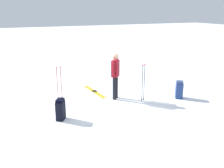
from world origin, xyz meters
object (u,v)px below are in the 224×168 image
at_px(backpack_large_dark, 179,90).
at_px(ski_poles_planted_far, 143,81).
at_px(backpack_bright, 61,110).
at_px(ski_poles_planted_near, 59,81).
at_px(ski_pair_near, 94,92).
at_px(skier_standing, 115,74).

xyz_separation_m(backpack_large_dark, ski_poles_planted_far, (1.39, -0.31, 0.43)).
bearing_deg(backpack_large_dark, ski_poles_planted_far, -12.48).
height_order(backpack_bright, ski_poles_planted_near, ski_poles_planted_near).
xyz_separation_m(backpack_bright, ski_poles_planted_far, (-3.10, -0.37, 0.43)).
height_order(ski_pair_near, backpack_bright, backpack_bright).
bearing_deg(backpack_bright, ski_poles_planted_far, -173.25).
relative_size(skier_standing, ski_pair_near, 0.96).
relative_size(skier_standing, ski_poles_planted_near, 1.38).
height_order(ski_pair_near, backpack_large_dark, backpack_large_dark).
relative_size(backpack_large_dark, ski_poles_planted_far, 0.48).
distance_m(backpack_large_dark, backpack_bright, 4.48).
xyz_separation_m(ski_poles_planted_near, ski_poles_planted_far, (-2.70, 1.43, 0.06)).
xyz_separation_m(backpack_large_dark, backpack_bright, (4.48, 0.06, 0.00)).
bearing_deg(ski_pair_near, skier_standing, 113.09).
height_order(skier_standing, ski_poles_planted_far, skier_standing).
height_order(skier_standing, backpack_large_dark, skier_standing).
relative_size(skier_standing, backpack_bright, 2.61).
bearing_deg(ski_poles_planted_near, skier_standing, 157.25).
bearing_deg(skier_standing, ski_poles_planted_near, -22.75).
bearing_deg(ski_poles_planted_far, ski_poles_planted_near, -27.94).
xyz_separation_m(backpack_bright, ski_poles_planted_near, (-0.40, -1.80, 0.37)).
height_order(skier_standing, ski_poles_planted_near, skier_standing).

